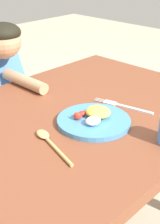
{
  "coord_description": "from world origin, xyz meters",
  "views": [
    {
      "loc": [
        -0.74,
        -0.72,
        1.19
      ],
      "look_at": [
        -0.02,
        -0.03,
        0.68
      ],
      "focal_mm": 52.32,
      "sensor_mm": 36.0,
      "label": 1
    }
  ],
  "objects_px": {
    "plate": "(94,119)",
    "spoon": "(48,140)",
    "fork": "(122,106)",
    "person": "(2,110)"
  },
  "relations": [
    {
      "from": "plate",
      "to": "spoon",
      "type": "relative_size",
      "value": 1.14
    },
    {
      "from": "plate",
      "to": "spoon",
      "type": "xyz_separation_m",
      "value": [
        -0.18,
        0.02,
        -0.01
      ]
    },
    {
      "from": "plate",
      "to": "spoon",
      "type": "height_order",
      "value": "plate"
    },
    {
      "from": "plate",
      "to": "fork",
      "type": "distance_m",
      "value": 0.17
    },
    {
      "from": "plate",
      "to": "fork",
      "type": "relative_size",
      "value": 1.04
    },
    {
      "from": "spoon",
      "to": "person",
      "type": "relative_size",
      "value": 0.24
    },
    {
      "from": "fork",
      "to": "person",
      "type": "xyz_separation_m",
      "value": [
        -0.13,
        0.61,
        -0.18
      ]
    },
    {
      "from": "fork",
      "to": "person",
      "type": "height_order",
      "value": "person"
    },
    {
      "from": "fork",
      "to": "spoon",
      "type": "distance_m",
      "value": 0.35
    },
    {
      "from": "plate",
      "to": "fork",
      "type": "bearing_deg",
      "value": 3.19
    }
  ]
}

